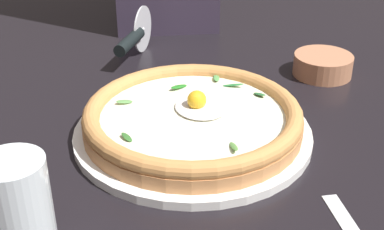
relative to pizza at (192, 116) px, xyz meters
name	(u,v)px	position (x,y,z in m)	size (l,w,h in m)	color
ground_plane	(193,146)	(0.00, 0.00, -0.05)	(2.40, 2.40, 0.03)	black
pizza_plate	(192,131)	(0.00, 0.00, -0.02)	(0.33, 0.33, 0.01)	white
pizza	(192,116)	(0.00, 0.00, 0.00)	(0.30, 0.30, 0.05)	tan
side_bowl	(323,65)	(0.10, -0.28, -0.01)	(0.10, 0.10, 0.04)	#B57654
pizza_cutter	(134,37)	(0.29, 0.00, 0.01)	(0.13, 0.11, 0.09)	silver
drinking_glass	(19,209)	(-0.14, 0.24, 0.01)	(0.07, 0.07, 0.10)	silver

